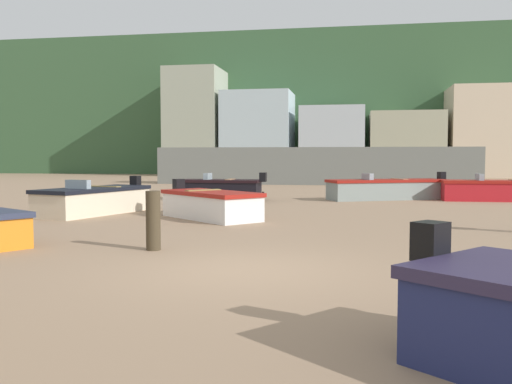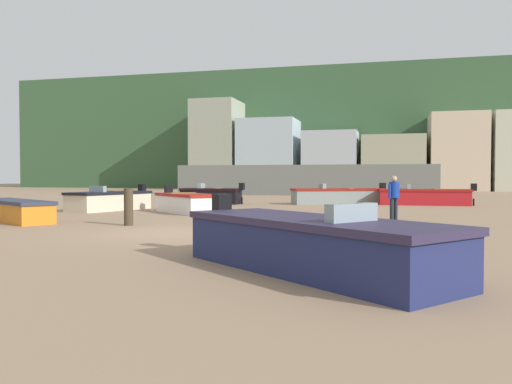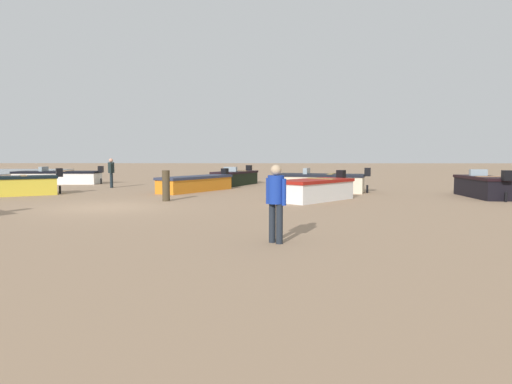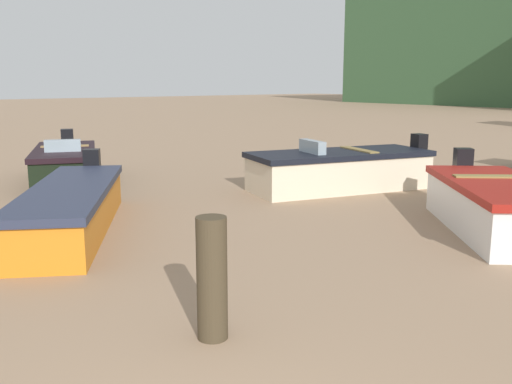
{
  "view_description": "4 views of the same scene",
  "coord_description": "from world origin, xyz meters",
  "px_view_note": "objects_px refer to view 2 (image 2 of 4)",
  "views": [
    {
      "loc": [
        1.83,
        -9.21,
        1.9
      ],
      "look_at": [
        -0.97,
        6.65,
        0.89
      ],
      "focal_mm": 39.82,
      "sensor_mm": 36.0,
      "label": 1
    },
    {
      "loc": [
        5.96,
        -13.63,
        1.61
      ],
      "look_at": [
        -0.01,
        9.88,
        0.86
      ],
      "focal_mm": 36.47,
      "sensor_mm": 36.0,
      "label": 2
    },
    {
      "loc": [
        15.41,
        5.6,
        1.82
      ],
      "look_at": [
        -1.54,
        5.25,
        0.42
      ],
      "focal_mm": 31.75,
      "sensor_mm": 36.0,
      "label": 3
    },
    {
      "loc": [
        2.03,
        -1.19,
        2.45
      ],
      "look_at": [
        -5.12,
        4.58,
        0.65
      ],
      "focal_mm": 39.74,
      "sensor_mm": 36.0,
      "label": 4
    }
  ],
  "objects_px": {
    "boat_black_7": "(211,196)",
    "beach_walker_distant": "(394,194)",
    "boat_cream_5": "(110,201)",
    "mooring_post_near_water": "(129,207)",
    "boat_white_8": "(187,203)",
    "boat_grey_0": "(338,196)",
    "boat_navy_6": "(311,244)",
    "boat_orange_1": "(14,210)",
    "boat_red_9": "(424,197)"
  },
  "relations": [
    {
      "from": "boat_white_8",
      "to": "mooring_post_near_water",
      "type": "xyz_separation_m",
      "value": [
        0.33,
        -5.88,
        0.17
      ]
    },
    {
      "from": "boat_white_8",
      "to": "mooring_post_near_water",
      "type": "distance_m",
      "value": 5.89
    },
    {
      "from": "boat_orange_1",
      "to": "boat_navy_6",
      "type": "height_order",
      "value": "boat_navy_6"
    },
    {
      "from": "boat_white_8",
      "to": "mooring_post_near_water",
      "type": "height_order",
      "value": "mooring_post_near_water"
    },
    {
      "from": "boat_cream_5",
      "to": "mooring_post_near_water",
      "type": "distance_m",
      "value": 8.03
    },
    {
      "from": "boat_navy_6",
      "to": "mooring_post_near_water",
      "type": "xyz_separation_m",
      "value": [
        -6.94,
        6.7,
        0.14
      ]
    },
    {
      "from": "boat_grey_0",
      "to": "boat_cream_5",
      "type": "distance_m",
      "value": 12.83
    },
    {
      "from": "boat_cream_5",
      "to": "boat_white_8",
      "type": "bearing_deg",
      "value": -174.18
    },
    {
      "from": "boat_white_8",
      "to": "boat_navy_6",
      "type": "bearing_deg",
      "value": 71.55
    },
    {
      "from": "boat_black_7",
      "to": "mooring_post_near_water",
      "type": "relative_size",
      "value": 3.14
    },
    {
      "from": "beach_walker_distant",
      "to": "boat_grey_0",
      "type": "bearing_deg",
      "value": -120.45
    },
    {
      "from": "boat_grey_0",
      "to": "boat_orange_1",
      "type": "height_order",
      "value": "boat_grey_0"
    },
    {
      "from": "boat_black_7",
      "to": "boat_white_8",
      "type": "distance_m",
      "value": 7.47
    },
    {
      "from": "boat_cream_5",
      "to": "mooring_post_near_water",
      "type": "xyz_separation_m",
      "value": [
        4.51,
        -6.63,
        0.15
      ]
    },
    {
      "from": "boat_grey_0",
      "to": "boat_red_9",
      "type": "bearing_deg",
      "value": -114.4
    },
    {
      "from": "boat_orange_1",
      "to": "mooring_post_near_water",
      "type": "distance_m",
      "value": 4.78
    },
    {
      "from": "mooring_post_near_water",
      "to": "boat_navy_6",
      "type": "bearing_deg",
      "value": -44.01
    },
    {
      "from": "boat_cream_5",
      "to": "mooring_post_near_water",
      "type": "bearing_deg",
      "value": 140.23
    },
    {
      "from": "boat_orange_1",
      "to": "boat_cream_5",
      "type": "xyz_separation_m",
      "value": [
        0.24,
        6.18,
        0.06
      ]
    },
    {
      "from": "boat_red_9",
      "to": "mooring_post_near_water",
      "type": "height_order",
      "value": "same"
    },
    {
      "from": "boat_grey_0",
      "to": "mooring_post_near_water",
      "type": "distance_m",
      "value": 15.75
    },
    {
      "from": "boat_orange_1",
      "to": "boat_black_7",
      "type": "height_order",
      "value": "boat_black_7"
    },
    {
      "from": "boat_navy_6",
      "to": "boat_white_8",
      "type": "bearing_deg",
      "value": -110.6
    },
    {
      "from": "boat_grey_0",
      "to": "boat_black_7",
      "type": "relative_size",
      "value": 1.43
    },
    {
      "from": "boat_orange_1",
      "to": "boat_cream_5",
      "type": "distance_m",
      "value": 6.18
    },
    {
      "from": "boat_black_7",
      "to": "boat_red_9",
      "type": "bearing_deg",
      "value": -80.83
    },
    {
      "from": "boat_orange_1",
      "to": "beach_walker_distant",
      "type": "xyz_separation_m",
      "value": [
        13.15,
        3.66,
        0.56
      ]
    },
    {
      "from": "mooring_post_near_water",
      "to": "boat_red_9",
      "type": "bearing_deg",
      "value": 55.6
    },
    {
      "from": "boat_orange_1",
      "to": "boat_black_7",
      "type": "relative_size",
      "value": 1.2
    },
    {
      "from": "boat_orange_1",
      "to": "boat_red_9",
      "type": "relative_size",
      "value": 0.89
    },
    {
      "from": "mooring_post_near_water",
      "to": "beach_walker_distant",
      "type": "height_order",
      "value": "beach_walker_distant"
    },
    {
      "from": "boat_grey_0",
      "to": "boat_white_8",
      "type": "bearing_deg",
      "value": 122.46
    },
    {
      "from": "boat_navy_6",
      "to": "boat_cream_5",
      "type": "bearing_deg",
      "value": -99.95
    },
    {
      "from": "boat_black_7",
      "to": "beach_walker_distant",
      "type": "distance_m",
      "value": 13.64
    },
    {
      "from": "boat_black_7",
      "to": "mooring_post_near_water",
      "type": "height_order",
      "value": "boat_black_7"
    },
    {
      "from": "boat_cream_5",
      "to": "beach_walker_distant",
      "type": "relative_size",
      "value": 2.8
    },
    {
      "from": "boat_white_8",
      "to": "mooring_post_near_water",
      "type": "bearing_deg",
      "value": 44.74
    },
    {
      "from": "boat_black_7",
      "to": "beach_walker_distant",
      "type": "bearing_deg",
      "value": -130.43
    },
    {
      "from": "boat_grey_0",
      "to": "boat_navy_6",
      "type": "bearing_deg",
      "value": 159.26
    },
    {
      "from": "boat_red_9",
      "to": "boat_orange_1",
      "type": "bearing_deg",
      "value": 133.57
    },
    {
      "from": "boat_grey_0",
      "to": "mooring_post_near_water",
      "type": "xyz_separation_m",
      "value": [
        -5.39,
        -14.79,
        0.14
      ]
    },
    {
      "from": "beach_walker_distant",
      "to": "boat_navy_6",
      "type": "bearing_deg",
      "value": 36.13
    },
    {
      "from": "boat_orange_1",
      "to": "beach_walker_distant",
      "type": "distance_m",
      "value": 13.66
    },
    {
      "from": "boat_navy_6",
      "to": "boat_white_8",
      "type": "relative_size",
      "value": 1.41
    },
    {
      "from": "boat_cream_5",
      "to": "boat_navy_6",
      "type": "xyz_separation_m",
      "value": [
        11.45,
        -13.34,
        0.01
      ]
    },
    {
      "from": "boat_white_8",
      "to": "mooring_post_near_water",
      "type": "relative_size",
      "value": 3.03
    },
    {
      "from": "boat_orange_1",
      "to": "boat_navy_6",
      "type": "relative_size",
      "value": 0.88
    },
    {
      "from": "boat_grey_0",
      "to": "boat_black_7",
      "type": "height_order",
      "value": "boat_black_7"
    },
    {
      "from": "boat_grey_0",
      "to": "boat_navy_6",
      "type": "xyz_separation_m",
      "value": [
        1.55,
        -21.5,
        0.01
      ]
    },
    {
      "from": "boat_orange_1",
      "to": "boat_navy_6",
      "type": "distance_m",
      "value": 13.71
    }
  ]
}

